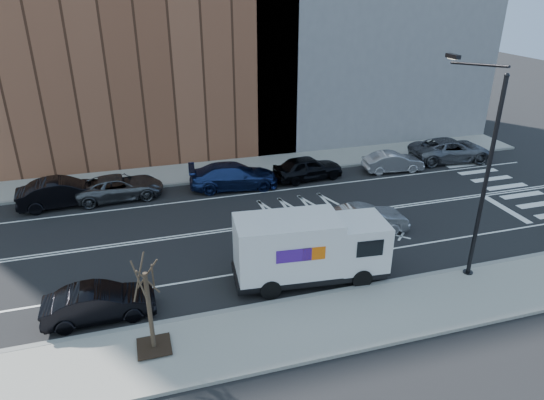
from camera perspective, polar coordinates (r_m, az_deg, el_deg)
ground at (r=26.69m, az=0.16°, el=-2.81°), size 120.00×120.00×0.00m
sidewalk_near at (r=19.71m, az=7.74°, el=-13.94°), size 44.00×3.60×0.15m
sidewalk_far at (r=34.46m, az=-4.05°, el=3.77°), size 44.00×3.60×0.15m
curb_near at (r=21.02m, az=5.74°, el=-11.03°), size 44.00×0.25×0.17m
curb_far at (r=32.82m, az=-3.35°, el=2.72°), size 44.00×0.25×0.17m
crosswalk at (r=34.45m, az=26.58°, el=0.98°), size 3.00×14.00×0.01m
road_markings at (r=26.69m, az=0.16°, el=-2.80°), size 40.00×8.60×0.01m
streetlight at (r=22.18m, az=23.28°, el=3.58°), size 0.44×4.02×9.34m
street_tree at (r=17.94m, az=-14.09°, el=-13.42°), size 1.20×1.20×3.75m
fedex_van at (r=21.26m, az=4.40°, el=-5.60°), size 6.93×2.91×3.08m
far_parked_b at (r=31.05m, az=-23.38°, el=0.83°), size 5.23×2.31×1.67m
far_parked_c at (r=30.95m, az=-17.49°, el=1.46°), size 5.30×2.64×1.44m
far_parked_d at (r=31.06m, az=-4.52°, el=2.85°), size 5.86×2.90×1.64m
far_parked_e at (r=32.47m, az=4.24°, el=3.80°), size 4.86×2.36×1.60m
far_parked_f at (r=34.83m, az=14.04°, el=4.38°), size 4.27×1.81×1.37m
far_parked_g at (r=38.16m, az=20.27°, el=5.56°), size 6.19×3.32×1.65m
driving_sedan at (r=25.88m, az=10.83°, el=-2.34°), size 4.58×1.62×1.51m
near_parked_rear_a at (r=20.56m, az=-19.66°, el=-11.36°), size 4.27×1.54×1.40m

